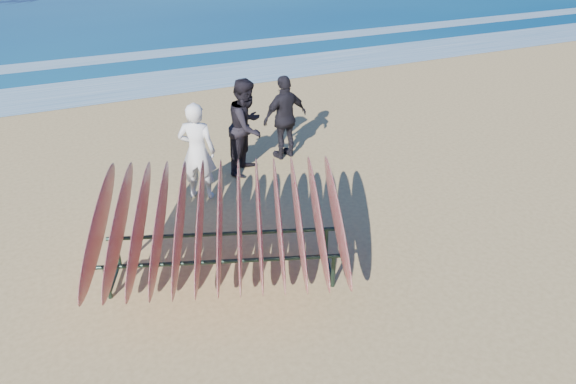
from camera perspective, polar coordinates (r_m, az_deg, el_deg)
name	(u,v)px	position (r m, az deg, el deg)	size (l,w,h in m)	color
ground	(312,277)	(7.26, 2.66, -9.37)	(120.00, 120.00, 0.00)	tan
foam_near	(158,83)	(15.92, -14.23, 11.68)	(160.00, 160.00, 0.00)	white
foam_far	(137,56)	(19.26, -16.47, 14.31)	(160.00, 160.00, 0.00)	white
surfboard_rack	(220,221)	(6.79, -7.60, -3.26)	(3.82, 3.42, 1.48)	#1C2C24
person_white	(197,152)	(8.91, -10.04, 4.44)	(0.63, 0.42, 1.74)	white
person_dark_a	(247,127)	(9.75, -4.59, 7.27)	(0.89, 0.69, 1.83)	black
person_dark_b	(285,118)	(10.34, -0.32, 8.27)	(1.00, 0.42, 1.71)	black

